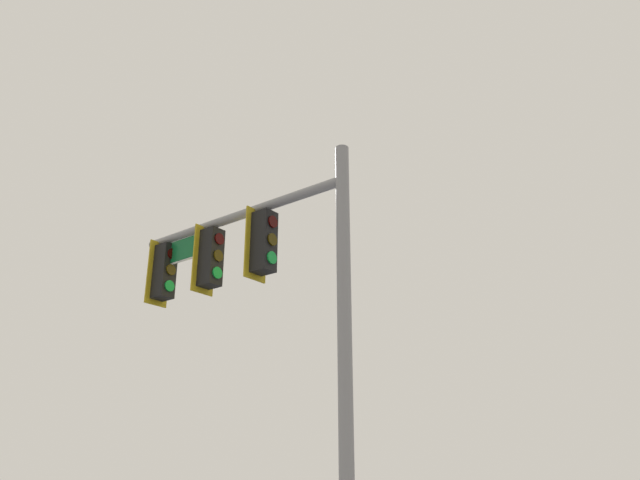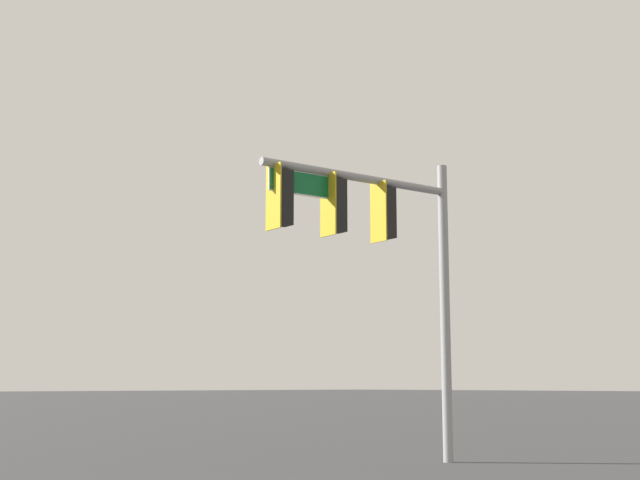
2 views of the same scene
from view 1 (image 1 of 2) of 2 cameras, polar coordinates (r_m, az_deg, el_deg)
The scene contains 1 object.
signal_pole_near at distance 10.83m, azimuth -6.42°, elevation -3.22°, with size 4.90×0.93×6.55m.
Camera 1 is at (-11.65, 1.23, 1.39)m, focal length 35.00 mm.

